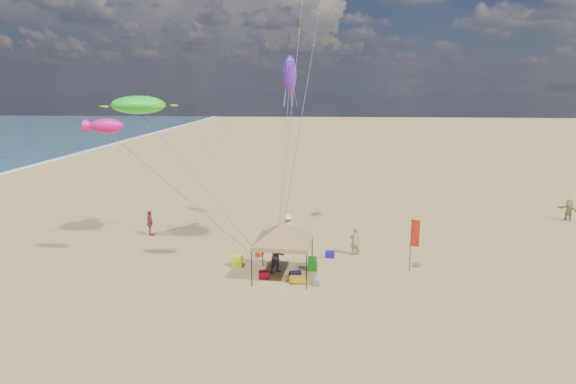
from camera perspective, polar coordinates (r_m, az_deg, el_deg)
name	(u,v)px	position (r m, az deg, el deg)	size (l,w,h in m)	color
ground	(284,279)	(25.22, -0.49, -10.40)	(280.00, 280.00, 0.00)	tan
canopy_tent	(283,225)	(24.43, -0.59, -4.01)	(5.57, 5.57, 3.45)	black
feather_flag	(414,236)	(26.37, 14.97, -5.20)	(0.43, 0.17, 2.97)	black
cooler_red	(264,275)	(25.25, -2.92, -9.91)	(0.54, 0.38, 0.38)	#B00E2A
cooler_blue	(330,254)	(28.20, 5.06, -7.50)	(0.54, 0.38, 0.38)	#181296
bag_navy	(295,274)	(25.36, 0.86, -9.82)	(0.36, 0.36, 0.60)	black
bag_orange	(260,253)	(28.42, -3.39, -7.33)	(0.36, 0.36, 0.60)	red
chair_green	(312,264)	(26.25, 2.95, -8.65)	(0.50, 0.50, 0.70)	#1E8217
chair_yellow	(238,261)	(26.80, -6.10, -8.25)	(0.50, 0.50, 0.70)	#D3EB1A
crate_grey	(316,283)	(24.34, 3.40, -10.93)	(0.34, 0.30, 0.28)	slate
beach_cart	(298,279)	(24.63, 1.24, -10.47)	(0.90, 0.50, 0.24)	gold
person_near_a	(355,241)	(28.57, 8.07, -5.85)	(0.64, 0.42, 1.76)	tan
person_near_b	(278,257)	(25.64, -1.27, -7.85)	(0.87, 0.68, 1.79)	#383C4D
person_near_c	(288,228)	(30.66, -0.02, -4.37)	(1.19, 0.68, 1.84)	silver
person_far_a	(150,223)	(33.28, -16.31, -3.62)	(1.02, 0.42, 1.73)	#9C3C3C
person_far_c	(569,210)	(41.24, 30.75, -1.87)	(1.55, 0.49, 1.67)	tan
turtle_kite	(138,105)	(29.36, -17.59, 9.98)	(3.16, 2.53, 1.05)	#1FFB26
fish_kite	(107,126)	(25.91, -21.01, 7.44)	(1.76, 0.88, 0.78)	#EF147F
squid_kite	(290,75)	(31.79, 0.21, 13.97)	(0.93, 0.93, 2.41)	#5E23B8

